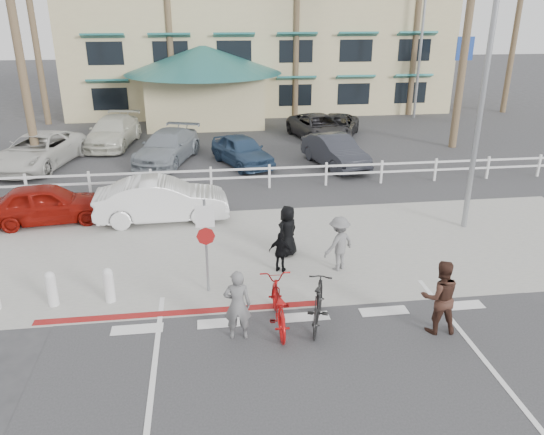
{
  "coord_description": "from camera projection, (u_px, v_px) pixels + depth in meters",
  "views": [
    {
      "loc": [
        -2.25,
        -10.28,
        7.08
      ],
      "look_at": [
        -0.42,
        3.49,
        1.5
      ],
      "focal_mm": 35.0,
      "sensor_mm": 36.0,
      "label": 1
    }
  ],
  "objects": [
    {
      "name": "lot_car_5",
      "position": [
        319.0,
        127.0,
        29.79
      ],
      "size": [
        3.29,
        5.33,
        1.38
      ],
      "primitive_type": "imported",
      "rotation": [
        0.0,
        0.0,
        0.21
      ],
      "color": "#27272A",
      "rests_on": "ground"
    },
    {
      "name": "pedestrian_b",
      "position": [
        287.0,
        231.0,
        15.86
      ],
      "size": [
        0.91,
        0.88,
        1.58
      ],
      "primitive_type": "imported",
      "rotation": [
        0.0,
        0.0,
        3.84
      ],
      "color": "black",
      "rests_on": "ground"
    },
    {
      "name": "bike_black",
      "position": [
        318.0,
        304.0,
        12.41
      ],
      "size": [
        1.11,
        2.0,
        1.16
      ],
      "primitive_type": "imported",
      "rotation": [
        0.0,
        0.0,
        2.83
      ],
      "color": "black",
      "rests_on": "ground"
    },
    {
      "name": "ground",
      "position": [
        310.0,
        331.0,
        12.37
      ],
      "size": [
        140.0,
        140.0,
        0.0
      ],
      "primitive_type": "plane",
      "color": "#333335"
    },
    {
      "name": "car_white_sedan",
      "position": [
        162.0,
        200.0,
        18.5
      ],
      "size": [
        4.63,
        1.76,
        1.51
      ],
      "primitive_type": "imported",
      "rotation": [
        0.0,
        0.0,
        1.61
      ],
      "color": "silver",
      "rests_on": "ground"
    },
    {
      "name": "palm_5",
      "position": [
        297.0,
        15.0,
        33.43
      ],
      "size": [
        4.0,
        4.0,
        13.0
      ],
      "primitive_type": null,
      "color": "#143518",
      "rests_on": "ground"
    },
    {
      "name": "bike_path",
      "position": [
        329.0,
        388.0,
        10.53
      ],
      "size": [
        12.0,
        16.0,
        0.01
      ],
      "primitive_type": "cube",
      "color": "#333335",
      "rests_on": "ground"
    },
    {
      "name": "lot_car_1",
      "position": [
        167.0,
        147.0,
        25.54
      ],
      "size": [
        3.54,
        5.45,
        1.47
      ],
      "primitive_type": "imported",
      "rotation": [
        0.0,
        0.0,
        -0.32
      ],
      "color": "gray",
      "rests_on": "ground"
    },
    {
      "name": "cross_street",
      "position": [
        266.0,
        205.0,
        20.18
      ],
      "size": [
        40.0,
        5.0,
        0.01
      ],
      "primitive_type": "cube",
      "color": "#333335",
      "rests_on": "ground"
    },
    {
      "name": "bollard_0",
      "position": [
        109.0,
        285.0,
        13.44
      ],
      "size": [
        0.26,
        0.26,
        0.95
      ],
      "primitive_type": null,
      "color": "silver",
      "rests_on": "ground"
    },
    {
      "name": "bollard_1",
      "position": [
        52.0,
        289.0,
        13.27
      ],
      "size": [
        0.26,
        0.26,
        0.95
      ],
      "primitive_type": null,
      "color": "silver",
      "rests_on": "ground"
    },
    {
      "name": "pedestrian_child",
      "position": [
        281.0,
        252.0,
        14.93
      ],
      "size": [
        0.76,
        0.59,
        1.2
      ],
      "primitive_type": "imported",
      "rotation": [
        0.0,
        0.0,
        2.66
      ],
      "color": "black",
      "rests_on": "ground"
    },
    {
      "name": "lot_car_6",
      "position": [
        336.0,
        127.0,
        30.12
      ],
      "size": [
        3.81,
        5.14,
        1.3
      ],
      "primitive_type": "imported",
      "rotation": [
        0.0,
        0.0,
        -0.4
      ],
      "color": "black",
      "rests_on": "ground"
    },
    {
      "name": "rider_black",
      "position": [
        440.0,
        297.0,
        12.07
      ],
      "size": [
        0.94,
        0.76,
        1.8
      ],
      "primitive_type": "imported",
      "rotation": [
        0.0,
        0.0,
        3.05
      ],
      "color": "#3A2219",
      "rests_on": "ground"
    },
    {
      "name": "curb_red",
      "position": [
        181.0,
        313.0,
        13.1
      ],
      "size": [
        7.0,
        0.25,
        0.02
      ],
      "primitive_type": "cube",
      "color": "maroon",
      "rests_on": "ground"
    },
    {
      "name": "building",
      "position": [
        255.0,
        26.0,
        39.02
      ],
      "size": [
        28.0,
        16.0,
        11.3
      ],
      "primitive_type": null,
      "color": "#CCBD8B",
      "rests_on": "ground"
    },
    {
      "name": "rider_red",
      "position": [
        237.0,
        305.0,
        11.84
      ],
      "size": [
        0.65,
        0.45,
        1.7
      ],
      "primitive_type": "imported",
      "rotation": [
        0.0,
        0.0,
        3.07
      ],
      "color": "slate",
      "rests_on": "ground"
    },
    {
      "name": "lot_car_0",
      "position": [
        38.0,
        151.0,
        24.64
      ],
      "size": [
        3.83,
        6.05,
        1.55
      ],
      "primitive_type": "imported",
      "rotation": [
        0.0,
        0.0,
        -0.24
      ],
      "color": "beige",
      "rests_on": "ground"
    },
    {
      "name": "info_sign",
      "position": [
        461.0,
        78.0,
        33.27
      ],
      "size": [
        1.2,
        0.16,
        5.6
      ],
      "primitive_type": null,
      "color": "navy",
      "rests_on": "ground"
    },
    {
      "name": "streetlight_1",
      "position": [
        421.0,
        44.0,
        34.14
      ],
      "size": [
        0.6,
        2.0,
        9.5
      ],
      "primitive_type": null,
      "color": "gray",
      "rests_on": "ground"
    },
    {
      "name": "palm_11",
      "position": [
        470.0,
        7.0,
        25.82
      ],
      "size": [
        4.0,
        4.0,
        14.0
      ],
      "primitive_type": null,
      "color": "#143518",
      "rests_on": "ground"
    },
    {
      "name": "palm_7",
      "position": [
        419.0,
        6.0,
        34.22
      ],
      "size": [
        4.0,
        4.0,
        14.0
      ],
      "primitive_type": null,
      "color": "#143518",
      "rests_on": "ground"
    },
    {
      "name": "palm_9",
      "position": [
        518.0,
        14.0,
        35.26
      ],
      "size": [
        4.0,
        4.0,
        13.0
      ],
      "primitive_type": null,
      "color": "#143518",
      "rests_on": "ground"
    },
    {
      "name": "sidewalk_plaza",
      "position": [
        281.0,
        249.0,
        16.5
      ],
      "size": [
        22.0,
        7.0,
        0.01
      ],
      "primitive_type": "cube",
      "color": "gray",
      "rests_on": "ground"
    },
    {
      "name": "rail_fence",
      "position": [
        272.0,
        176.0,
        21.9
      ],
      "size": [
        29.4,
        0.16,
        1.0
      ],
      "primitive_type": null,
      "color": "silver",
      "rests_on": "ground"
    },
    {
      "name": "palm_1",
      "position": [
        32.0,
        16.0,
        31.47
      ],
      "size": [
        4.0,
        4.0,
        13.0
      ],
      "primitive_type": null,
      "color": "#143518",
      "rests_on": "ground"
    },
    {
      "name": "lot_car_2",
      "position": [
        242.0,
        150.0,
        24.97
      ],
      "size": [
        3.13,
        4.51,
        1.42
      ],
      "primitive_type": "imported",
      "rotation": [
        0.0,
        0.0,
        0.38
      ],
      "color": "navy",
      "rests_on": "ground"
    },
    {
      "name": "palm_10",
      "position": [
        16.0,
        32.0,
        22.71
      ],
      "size": [
        4.0,
        4.0,
        12.0
      ],
      "primitive_type": null,
      "color": "#143518",
      "rests_on": "ground"
    },
    {
      "name": "pedestrian_a",
      "position": [
        339.0,
        244.0,
        14.99
      ],
      "size": [
        1.2,
        1.05,
        1.61
      ],
      "primitive_type": "imported",
      "rotation": [
        0.0,
        0.0,
        3.69
      ],
      "color": "slate",
      "rests_on": "ground"
    },
    {
      "name": "lot_car_4",
      "position": [
        113.0,
        132.0,
        28.44
      ],
      "size": [
        2.86,
        5.48,
        1.52
      ],
      "primitive_type": "imported",
      "rotation": [
        0.0,
        0.0,
        -0.14
      ],
      "color": "beige",
      "rests_on": "ground"
    },
    {
      "name": "palm_3",
      "position": [
        167.0,
        6.0,
        32.27
      ],
      "size": [
        4.0,
        4.0,
        14.0
      ],
      "primitive_type": null,
      "color": "#143518",
      "rests_on": "ground"
    },
    {
      "name": "streetlight_0",
      "position": [
        483.0,
        94.0,
        16.54
      ],
      "size": [
        0.6,
        2.0,
        9.0
      ],
      "primitive_type": null,
      "color": "gray",
      "rests_on": "ground"
    },
    {
      "name": "car_red_compact",
      "position": [
        47.0,
        203.0,
        18.35
      ],
      "size": [
        4.24,
        2.11,
        1.39
      ],
      "primitive_type": "imported",
      "rotation": [
        0.0,
        0.0,
        1.69
      ],
      "color": "maroon",
      "rests_on": "ground"
    },
    {
      "name": "sign_post",
      "position": [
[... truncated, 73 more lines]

